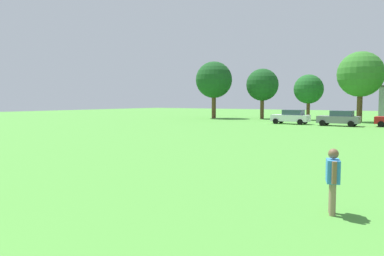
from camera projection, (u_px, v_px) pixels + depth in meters
name	position (u px, v px, depth m)	size (l,w,h in m)	color
ground_plane	(307.00, 136.00, 29.41)	(160.00, 160.00, 0.00)	#4C9338
adult_bystander	(333.00, 176.00, 9.28)	(0.45, 0.74, 1.63)	#8C7259
parked_car_white_0	(291.00, 117.00, 44.71)	(4.30, 2.02, 1.68)	white
parked_car_gray_1	(339.00, 118.00, 41.24)	(4.30, 2.02, 1.68)	slate
tree_far_left	(214.00, 80.00, 58.62)	(5.62, 5.62, 8.75)	brown
tree_left	(262.00, 85.00, 57.32)	(4.85, 4.85, 7.56)	brown
tree_center_left	(309.00, 89.00, 53.66)	(4.13, 4.13, 6.43)	brown
tree_center_right	(361.00, 74.00, 48.39)	(5.77, 5.77, 8.99)	brown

